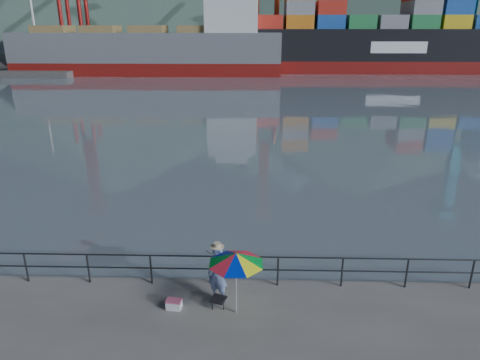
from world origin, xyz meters
The scene contains 11 objects.
harbor_water centered at (0.00, 130.00, 0.00)m, with size 500.00×280.00×0.00m, color slate.
far_dock centered at (10.00, 93.00, 0.00)m, with size 200.00×40.00×0.40m, color #514F4C.
guardrail centered at (0.00, 1.70, 0.52)m, with size 22.00×0.06×1.03m.
container_stacks centered at (35.46, 93.33, 3.03)m, with size 58.00×5.40×7.80m.
fisherman centered at (1.19, 0.86, 0.88)m, with size 0.64×0.42×1.77m, color #1D439C.
beach_umbrella centered at (1.75, 0.28, 1.76)m, with size 2.05×2.05×1.92m.
folding_stool centered at (1.21, 0.56, 0.14)m, with size 0.52×0.52×0.27m.
cooler_bag centered at (-0.07, 0.42, 0.12)m, with size 0.43×0.28×0.25m, color silver.
fishing_rod centered at (0.93, 1.98, 0.00)m, with size 0.02×0.02×2.31m, color black.
bulk_carrier centered at (-14.72, 69.33, 4.19)m, with size 47.37×8.20×14.50m.
container_ship centered at (30.01, 75.69, 5.85)m, with size 58.23×9.71×18.10m.
Camera 1 is at (2.14, -9.98, 7.67)m, focal length 32.00 mm.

